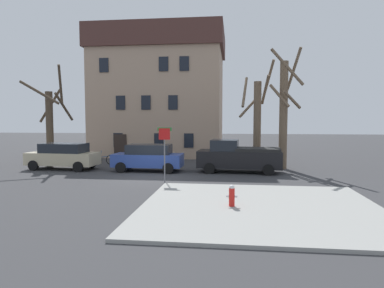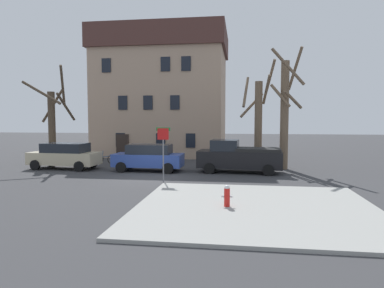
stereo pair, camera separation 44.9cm
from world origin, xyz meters
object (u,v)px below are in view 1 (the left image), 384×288
at_px(tree_bare_far, 284,110).
at_px(street_sign_pole, 164,144).
at_px(car_beige_wagon, 63,156).
at_px(building_main, 161,93).
at_px(tree_bare_near, 51,122).
at_px(fire_hydrant, 232,195).
at_px(pickup_truck_black, 239,157).
at_px(bicycle_leaning, 104,160).
at_px(tree_bare_mid, 257,118).
at_px(car_blue_wagon, 148,157).

distance_m(tree_bare_far, street_sign_pole, 9.48).
distance_m(tree_bare_far, car_beige_wagon, 15.28).
xyz_separation_m(building_main, tree_bare_far, (10.39, -8.82, -1.94)).
relative_size(tree_bare_near, fire_hydrant, 8.93).
bearing_deg(tree_bare_far, pickup_truck_black, -148.93).
bearing_deg(pickup_truck_black, tree_bare_far, 31.07).
bearing_deg(building_main, bicycle_leaning, -108.33).
distance_m(building_main, tree_bare_far, 13.77).
bearing_deg(tree_bare_far, fire_hydrant, -107.40).
relative_size(tree_bare_mid, fire_hydrant, 9.25).
height_order(tree_bare_far, pickup_truck_black, tree_bare_far).
bearing_deg(fire_hydrant, bicycle_leaning, 129.22).
height_order(pickup_truck_black, fire_hydrant, pickup_truck_black).
bearing_deg(tree_bare_near, car_beige_wagon, -43.61).
relative_size(tree_bare_far, bicycle_leaning, 4.66).
distance_m(car_beige_wagon, fire_hydrant, 14.54).
relative_size(tree_bare_near, bicycle_leaning, 4.15).
xyz_separation_m(tree_bare_near, street_sign_pole, (9.61, -5.81, -1.12)).
height_order(pickup_truck_black, bicycle_leaning, pickup_truck_black).
bearing_deg(car_blue_wagon, street_sign_pole, -64.49).
relative_size(street_sign_pole, bicycle_leaning, 1.69).
height_order(building_main, tree_bare_near, building_main).
height_order(tree_bare_mid, bicycle_leaning, tree_bare_mid).
xyz_separation_m(car_blue_wagon, pickup_truck_black, (5.86, 0.28, 0.09)).
bearing_deg(street_sign_pole, car_blue_wagon, 115.51).
xyz_separation_m(tree_bare_near, fire_hydrant, (13.18, -10.74, -2.65)).
xyz_separation_m(car_blue_wagon, street_sign_pole, (1.89, -3.95, 1.15)).
distance_m(tree_bare_mid, street_sign_pole, 8.99).
distance_m(fire_hydrant, bicycle_leaning, 15.20).
distance_m(street_sign_pole, bicycle_leaning, 9.28).
distance_m(tree_bare_mid, fire_hydrant, 12.52).
bearing_deg(car_blue_wagon, tree_bare_far, 13.41).
bearing_deg(bicycle_leaning, car_beige_wagon, -123.03).
bearing_deg(car_blue_wagon, building_main, 97.71).
relative_size(tree_bare_mid, tree_bare_far, 0.92).
distance_m(tree_bare_mid, car_blue_wagon, 8.26).
relative_size(building_main, car_beige_wagon, 2.51).
bearing_deg(tree_bare_far, street_sign_pole, -139.14).
xyz_separation_m(tree_bare_mid, street_sign_pole, (-5.31, -7.13, -1.38)).
distance_m(tree_bare_near, bicycle_leaning, 4.67).
xyz_separation_m(tree_bare_near, tree_bare_mid, (14.91, 1.32, 0.26)).
bearing_deg(street_sign_pole, tree_bare_near, 148.85).
xyz_separation_m(fire_hydrant, street_sign_pole, (-3.58, 4.93, 1.52)).
distance_m(car_blue_wagon, pickup_truck_black, 5.87).
xyz_separation_m(building_main, bicycle_leaning, (-2.67, -8.05, -5.56)).
bearing_deg(street_sign_pole, fire_hydrant, -54.04).
bearing_deg(building_main, street_sign_pole, -77.26).
relative_size(tree_bare_far, street_sign_pole, 2.75).
xyz_separation_m(tree_bare_far, bicycle_leaning, (-13.06, 0.77, -3.62)).
bearing_deg(tree_bare_mid, pickup_truck_black, -114.77).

